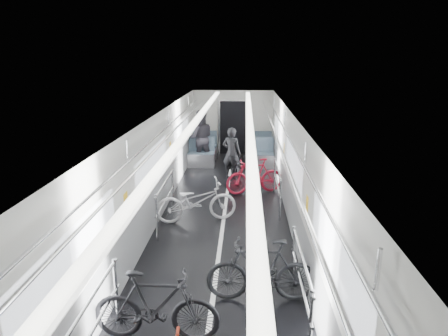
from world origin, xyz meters
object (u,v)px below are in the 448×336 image
object	(u,v)px
bike_left_mid	(156,307)
bike_right_near	(262,270)
person_standing	(232,153)
bike_left_far	(196,201)
bike_right_far	(255,176)
bike_aisle	(235,166)
person_seated	(200,138)

from	to	relation	value
bike_left_mid	bike_right_near	xyz separation A→B (m)	(1.40, 0.97, 0.00)
bike_right_near	person_standing	world-z (taller)	person_standing
bike_left_far	person_standing	bearing A→B (deg)	-26.53
bike_right_far	bike_aisle	xyz separation A→B (m)	(-0.56, 1.22, -0.05)
bike_aisle	person_standing	xyz separation A→B (m)	(-0.11, 0.10, 0.36)
person_seated	bike_aisle	bearing A→B (deg)	117.65
bike_left_mid	bike_right_far	xyz separation A→B (m)	(1.40, 5.95, -0.02)
bike_right_near	bike_aisle	bearing A→B (deg)	-176.36
bike_left_far	bike_right_near	xyz separation A→B (m)	(1.35, -3.00, 0.03)
bike_right_near	bike_right_far	xyz separation A→B (m)	(0.00, 4.98, -0.02)
bike_right_near	person_seated	distance (m)	8.06
bike_aisle	person_seated	bearing A→B (deg)	116.84
bike_left_mid	bike_right_far	bearing A→B (deg)	-12.19
bike_aisle	person_seated	size ratio (longest dim) A/B	0.88
bike_right_near	bike_left_far	bearing A→B (deg)	-157.16
person_standing	person_seated	bearing A→B (deg)	-35.05
bike_left_far	person_standing	size ratio (longest dim) A/B	1.15
bike_right_near	bike_aisle	world-z (taller)	bike_right_near
bike_right_far	bike_left_mid	bearing A→B (deg)	-32.01
bike_left_mid	bike_right_far	size ratio (longest dim) A/B	1.04
bike_left_mid	person_standing	distance (m)	7.31
bike_aisle	bike_left_far	bearing A→B (deg)	-113.96
bike_aisle	person_standing	bearing A→B (deg)	128.66
bike_right_far	bike_aisle	world-z (taller)	bike_right_far
bike_right_near	bike_right_far	size ratio (longest dim) A/B	1.04
bike_right_near	person_standing	size ratio (longest dim) A/B	1.06
bike_right_near	bike_right_far	distance (m)	4.98
person_standing	bike_left_mid	bearing A→B (deg)	103.31
bike_aisle	bike_right_far	bearing A→B (deg)	-75.42
bike_right_far	person_standing	world-z (taller)	person_standing
bike_right_near	bike_right_far	bearing A→B (deg)	178.50
bike_left_mid	person_seated	size ratio (longest dim) A/B	0.88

